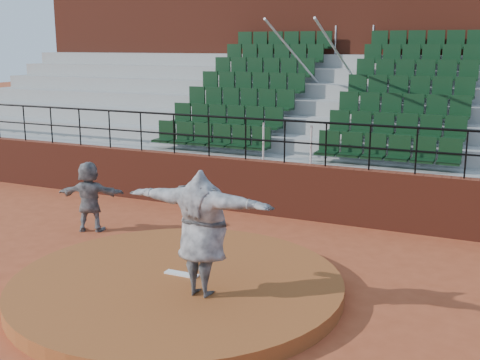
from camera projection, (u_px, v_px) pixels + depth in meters
name	position (u px, v px, depth m)	size (l,w,h in m)	color
ground	(177.00, 292.00, 10.02)	(90.00, 90.00, 0.00)	#A84625
pitchers_mound	(177.00, 285.00, 10.00)	(5.50, 5.50, 0.25)	#944B21
pitching_rubber	(182.00, 274.00, 10.10)	(0.60, 0.15, 0.03)	white
boundary_wall	(284.00, 189.00, 14.31)	(24.00, 0.30, 1.30)	maroon
wall_railing	(285.00, 132.00, 14.00)	(24.04, 0.05, 1.03)	black
seating_deck	(329.00, 136.00, 17.36)	(24.00, 5.97, 4.63)	#979792
press_box_facade	(364.00, 58.00, 20.39)	(24.00, 3.00, 7.10)	maroon
pitcher	(202.00, 233.00, 9.12)	(2.43, 0.66, 1.98)	black
fielder	(90.00, 196.00, 13.14)	(1.45, 0.46, 1.56)	black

